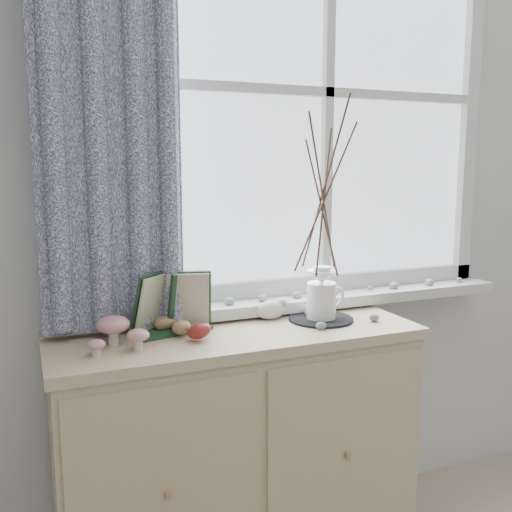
# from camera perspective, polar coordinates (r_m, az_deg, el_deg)

# --- Properties ---
(sideboard) EXTENTS (1.20, 0.45, 0.85)m
(sideboard) POSITION_cam_1_polar(r_m,az_deg,el_deg) (2.04, -1.88, -18.98)
(sideboard) COLOR beige
(sideboard) RESTS_ON ground
(botanical_book) EXTENTS (0.32, 0.20, 0.21)m
(botanical_book) POSITION_cam_1_polar(r_m,az_deg,el_deg) (1.82, -8.33, -4.71)
(botanical_book) COLOR #1C3C23
(botanical_book) RESTS_ON sideboard
(toadstool_cluster) EXTENTS (0.18, 0.16, 0.09)m
(toadstool_cluster) POSITION_cam_1_polar(r_m,az_deg,el_deg) (1.74, -13.74, -7.20)
(toadstool_cluster) COLOR beige
(toadstool_cluster) RESTS_ON sideboard
(wooden_eggs) EXTENTS (0.14, 0.18, 0.08)m
(wooden_eggs) POSITION_cam_1_polar(r_m,az_deg,el_deg) (1.82, -7.50, -7.06)
(wooden_eggs) COLOR tan
(wooden_eggs) RESTS_ON sideboard
(songbird_figurine) EXTENTS (0.15, 0.08, 0.07)m
(songbird_figurine) POSITION_cam_1_polar(r_m,az_deg,el_deg) (2.00, 1.45, -5.30)
(songbird_figurine) COLOR white
(songbird_figurine) RESTS_ON sideboard
(crocheted_doily) EXTENTS (0.22, 0.22, 0.01)m
(crocheted_doily) POSITION_cam_1_polar(r_m,az_deg,el_deg) (2.01, 6.52, -6.27)
(crocheted_doily) COLOR black
(crocheted_doily) RESTS_ON sideboard
(twig_pitcher) EXTENTS (0.32, 0.32, 0.77)m
(twig_pitcher) POSITION_cam_1_polar(r_m,az_deg,el_deg) (1.94, 6.75, 6.27)
(twig_pitcher) COLOR white
(twig_pitcher) RESTS_ON crocheted_doily
(sideboard_pebbles) EXTENTS (0.26, 0.19, 0.03)m
(sideboard_pebbles) POSITION_cam_1_polar(r_m,az_deg,el_deg) (1.98, 7.89, -6.23)
(sideboard_pebbles) COLOR gray
(sideboard_pebbles) RESTS_ON sideboard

